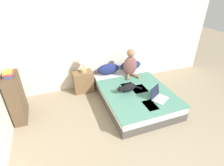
% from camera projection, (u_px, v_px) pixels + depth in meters
% --- Properties ---
extents(wall_back, '(6.06, 0.05, 2.55)m').
position_uv_depth(wall_back, '(111.00, 38.00, 4.59)').
color(wall_back, silver).
rests_on(wall_back, ground_plane).
extents(bed, '(1.54, 2.13, 0.37)m').
position_uv_depth(bed, '(134.00, 95.00, 4.28)').
color(bed, '#4C4742').
rests_on(bed, ground_plane).
extents(pillow_near, '(0.62, 0.25, 0.29)m').
position_uv_depth(pillow_near, '(108.00, 69.00, 4.75)').
color(pillow_near, navy).
rests_on(pillow_near, bed).
extents(pillow_far, '(0.62, 0.25, 0.29)m').
position_uv_depth(pillow_far, '(131.00, 65.00, 4.95)').
color(pillow_far, navy).
rests_on(pillow_far, bed).
extents(person_sitting, '(0.39, 0.37, 0.74)m').
position_uv_depth(person_sitting, '(130.00, 64.00, 4.59)').
color(person_sitting, brown).
rests_on(person_sitting, bed).
extents(cat_tabby, '(0.63, 0.26, 0.20)m').
position_uv_depth(cat_tabby, '(127.00, 88.00, 4.01)').
color(cat_tabby, black).
rests_on(cat_tabby, bed).
extents(laptop_open, '(0.45, 0.44, 0.26)m').
position_uv_depth(laptop_open, '(158.00, 96.00, 3.79)').
color(laptop_open, '#B7B7BC').
rests_on(laptop_open, bed).
extents(nightstand, '(0.51, 0.38, 0.56)m').
position_uv_depth(nightstand, '(83.00, 82.00, 4.63)').
color(nightstand, brown).
rests_on(nightstand, ground_plane).
extents(table_lamp, '(0.27, 0.27, 0.48)m').
position_uv_depth(table_lamp, '(83.00, 60.00, 4.32)').
color(table_lamp, tan).
rests_on(table_lamp, nightstand).
extents(bookshelf, '(0.23, 0.67, 1.01)m').
position_uv_depth(bookshelf, '(16.00, 98.00, 3.60)').
color(bookshelf, brown).
rests_on(bookshelf, ground_plane).
extents(book_stack_top, '(0.20, 0.25, 0.11)m').
position_uv_depth(book_stack_top, '(8.00, 73.00, 3.31)').
color(book_stack_top, '#334C8E').
rests_on(book_stack_top, bookshelf).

